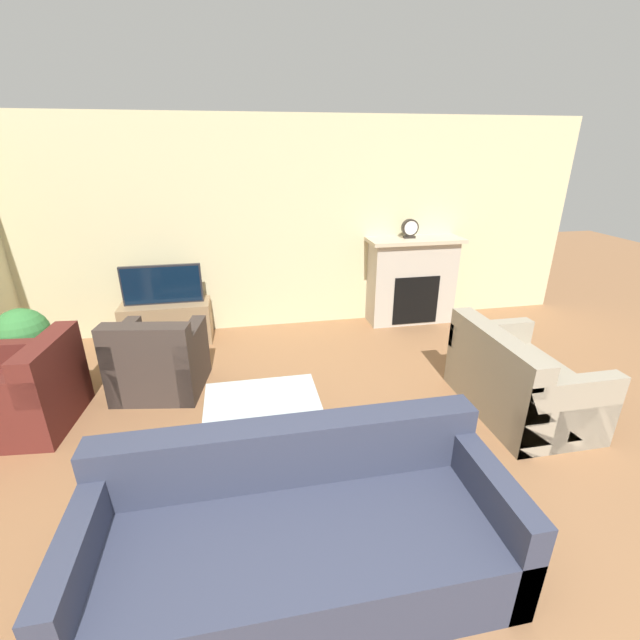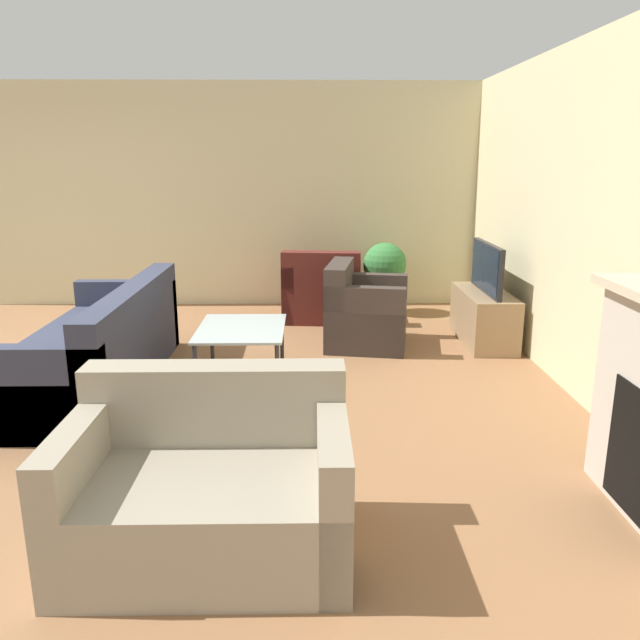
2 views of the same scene
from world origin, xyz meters
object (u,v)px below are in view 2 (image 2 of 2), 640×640
at_px(armchair_accent, 363,315).
at_px(coffee_table, 241,332).
at_px(couch_sectional, 97,351).
at_px(potted_plant, 385,269).
at_px(tv, 487,268).
at_px(couch_loveseat, 210,490).
at_px(armchair_by_window, 323,293).

relative_size(armchair_accent, coffee_table, 1.03).
distance_m(couch_sectional, armchair_accent, 2.52).
bearing_deg(coffee_table, potted_plant, 147.40).
height_order(tv, couch_loveseat, tv).
relative_size(couch_sectional, armchair_accent, 2.47).
height_order(armchair_accent, potted_plant, potted_plant).
distance_m(tv, potted_plant, 1.52).
bearing_deg(armchair_by_window, coffee_table, 75.59).
relative_size(couch_loveseat, armchair_by_window, 1.39).
bearing_deg(coffee_table, couch_sectional, -84.00).
bearing_deg(couch_sectional, couch_loveseat, 29.55).
height_order(couch_sectional, armchair_accent, same).
relative_size(couch_loveseat, potted_plant, 1.53).
xyz_separation_m(couch_loveseat, armchair_accent, (-3.32, 1.00, 0.01)).
distance_m(tv, armchair_by_window, 1.93).
height_order(couch_sectional, potted_plant, potted_plant).
height_order(tv, armchair_by_window, tv).
distance_m(couch_sectional, armchair_by_window, 2.85).
xyz_separation_m(armchair_by_window, coffee_table, (2.02, -0.72, 0.10)).
distance_m(couch_loveseat, armchair_accent, 3.47).
bearing_deg(potted_plant, couch_loveseat, -16.39).
xyz_separation_m(couch_sectional, couch_loveseat, (2.23, 1.27, 0.01)).
bearing_deg(tv, potted_plant, -145.24).
bearing_deg(couch_sectional, armchair_accent, 115.65).
bearing_deg(tv, armchair_by_window, -121.33).
distance_m(couch_sectional, potted_plant, 3.57).
height_order(tv, armchair_accent, tv).
relative_size(armchair_accent, potted_plant, 1.11).
xyz_separation_m(couch_sectional, potted_plant, (-2.41, 2.63, 0.25)).
relative_size(couch_sectional, coffee_table, 2.55).
bearing_deg(couch_loveseat, couch_sectional, 119.55).
relative_size(armchair_by_window, armchair_accent, 1.00).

